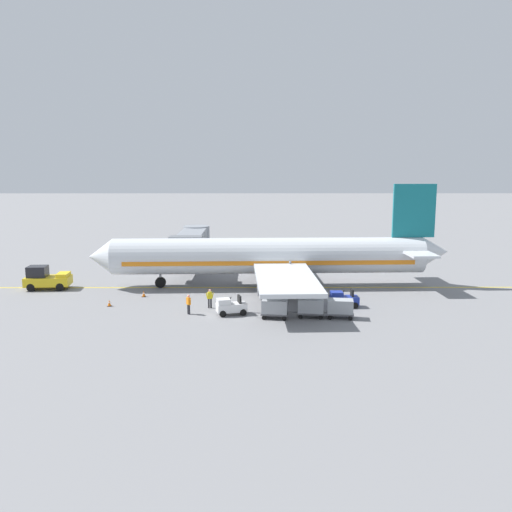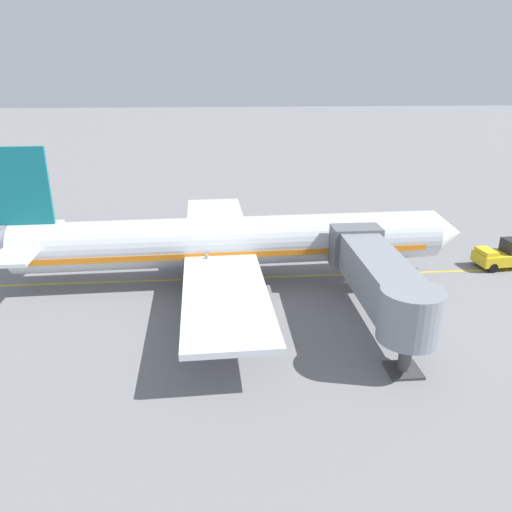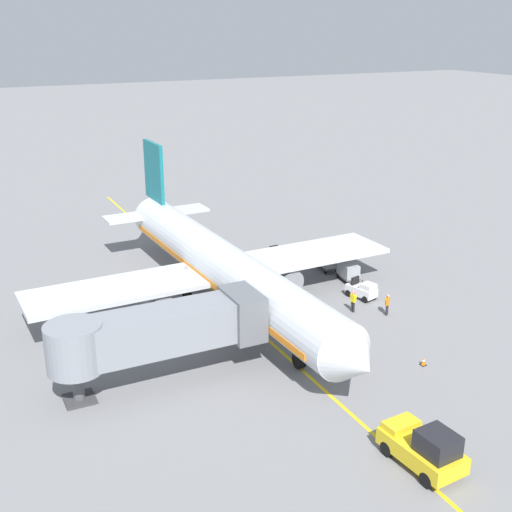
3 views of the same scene
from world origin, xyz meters
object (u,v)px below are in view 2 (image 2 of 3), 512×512
object	(u,v)px
baggage_tug_lead	(264,230)
ground_crew_loader	(287,234)
baggage_tug_trailing	(161,240)
ground_crew_marshaller	(300,227)
baggage_cart_third_in_train	(173,226)
pushback_tractor	(505,255)
parked_airliner	(229,242)
baggage_cart_front	(227,225)
ground_crew_wing_walker	(196,245)
safety_cone_nose_right	(381,240)
jet_bridge	(379,277)
baggage_cart_second_in_train	(197,226)
safety_cone_nose_left	(368,253)

from	to	relation	value
baggage_tug_lead	ground_crew_loader	xyz separation A→B (m)	(2.19, 1.92, 0.24)
baggage_tug_trailing	ground_crew_marshaller	bearing A→B (deg)	99.51
baggage_cart_third_in_train	pushback_tractor	bearing A→B (deg)	69.21
parked_airliner	ground_crew_marshaller	bearing A→B (deg)	144.96
baggage_cart_front	ground_crew_wing_walker	distance (m)	6.39
safety_cone_nose_right	parked_airliner	bearing A→B (deg)	-62.07
baggage_tug_lead	jet_bridge	bearing A→B (deg)	15.89
baggage_cart_second_in_train	safety_cone_nose_right	bearing A→B (deg)	78.29
baggage_tug_lead	baggage_tug_trailing	size ratio (longest dim) A/B	1.07
ground_crew_marshaller	safety_cone_nose_right	xyz separation A→B (m)	(2.63, 7.44, -0.66)
baggage_cart_front	safety_cone_nose_right	bearing A→B (deg)	75.07
pushback_tractor	safety_cone_nose_left	distance (m)	11.13
pushback_tractor	baggage_tug_lead	size ratio (longest dim) A/B	1.67
baggage_tug_lead	safety_cone_nose_right	xyz separation A→B (m)	(2.81, 10.99, -0.42)
jet_bridge	baggage_tug_lead	size ratio (longest dim) A/B	4.90
baggage_cart_second_in_train	ground_crew_marshaller	xyz separation A→B (m)	(1.03, 10.24, 0.00)
jet_bridge	ground_crew_wing_walker	xyz separation A→B (m)	(-14.18, -11.92, -2.50)
baggage_tug_trailing	ground_crew_wing_walker	size ratio (longest dim) A/B	1.51
safety_cone_nose_right	jet_bridge	bearing A→B (deg)	-19.45
jet_bridge	ground_crew_wing_walker	distance (m)	18.70
baggage_cart_second_in_train	safety_cone_nose_left	xyz separation A→B (m)	(7.19, 15.32, -0.66)
baggage_cart_front	safety_cone_nose_right	xyz separation A→B (m)	(3.91, 14.68, -0.66)
baggage_cart_front	ground_crew_wing_walker	xyz separation A→B (m)	(5.71, -2.88, 0.00)
safety_cone_nose_left	parked_airliner	bearing A→B (deg)	-70.85
baggage_cart_second_in_train	ground_crew_wing_walker	size ratio (longest dim) A/B	1.75
ground_crew_loader	safety_cone_nose_right	bearing A→B (deg)	86.06
ground_crew_loader	safety_cone_nose_left	distance (m)	7.91
safety_cone_nose_left	safety_cone_nose_right	size ratio (longest dim) A/B	1.00
baggage_cart_third_in_train	ground_crew_wing_walker	size ratio (longest dim) A/B	1.75
baggage_tug_trailing	baggage_cart_front	distance (m)	7.18
baggage_tug_lead	ground_crew_wing_walker	world-z (taller)	ground_crew_wing_walker
pushback_tractor	baggage_tug_trailing	size ratio (longest dim) A/B	1.79
baggage_tug_trailing	baggage_cart_third_in_train	bearing A→B (deg)	166.53
jet_bridge	ground_crew_marshaller	bearing A→B (deg)	-174.48
jet_bridge	baggage_cart_second_in_train	size ratio (longest dim) A/B	4.51
baggage_cart_second_in_train	safety_cone_nose_left	size ratio (longest dim) A/B	5.02
baggage_cart_second_in_train	baggage_tug_lead	bearing A→B (deg)	82.74
safety_cone_nose_left	ground_crew_wing_walker	bearing A→B (deg)	-96.50
ground_crew_loader	safety_cone_nose_left	xyz separation A→B (m)	(4.15, 6.71, -0.66)
safety_cone_nose_left	jet_bridge	bearing A→B (deg)	-14.74
baggage_tug_lead	baggage_cart_front	distance (m)	3.86
baggage_cart_third_in_train	safety_cone_nose_left	xyz separation A→B (m)	(7.42, 17.71, -0.66)
baggage_cart_second_in_train	ground_crew_loader	world-z (taller)	ground_crew_loader
jet_bridge	baggage_cart_front	size ratio (longest dim) A/B	4.51
pushback_tractor	ground_crew_wing_walker	distance (m)	26.28
ground_crew_wing_walker	ground_crew_marshaller	world-z (taller)	same
jet_bridge	ground_crew_loader	bearing A→B (deg)	-168.32
baggage_tug_trailing	baggage_cart_second_in_train	world-z (taller)	baggage_tug_trailing
jet_bridge	baggage_tug_trailing	xyz separation A→B (m)	(-16.35, -15.28, -2.74)
jet_bridge	baggage_cart_third_in_train	world-z (taller)	jet_bridge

